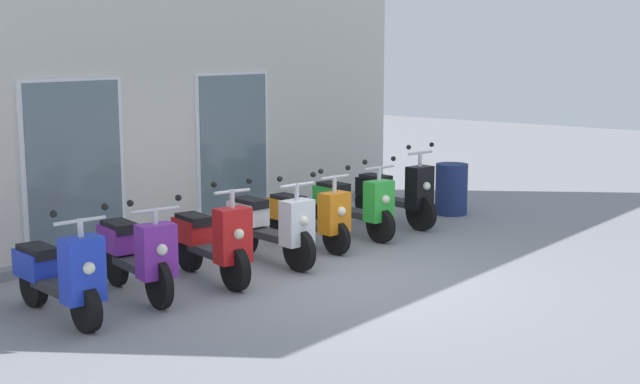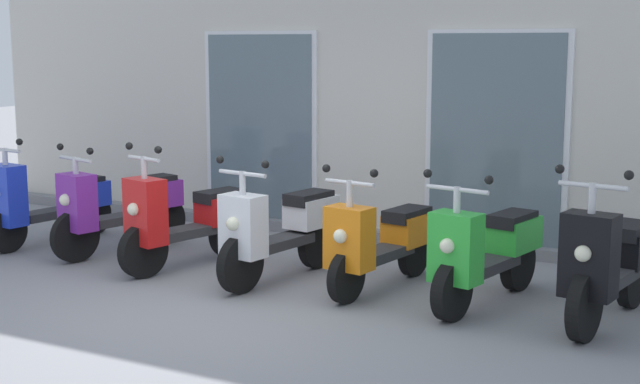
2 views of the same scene
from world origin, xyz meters
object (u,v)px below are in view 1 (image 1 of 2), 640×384
scooter_white (271,225)px  trash_bin (451,189)px  scooter_purple (136,252)px  scooter_blue (59,275)px  scooter_orange (309,215)px  scooter_green (354,204)px  scooter_black (396,194)px  scooter_red (212,241)px

scooter_white → trash_bin: 4.22m
scooter_purple → scooter_white: (2.01, -0.14, -0.01)m
scooter_blue → scooter_orange: size_ratio=1.02×
scooter_green → scooter_black: scooter_black is taller
scooter_blue → scooter_purple: scooter_blue is taller
scooter_purple → scooter_green: bearing=-0.3°
scooter_orange → scooter_green: bearing=-2.2°
scooter_red → scooter_orange: bearing=5.2°
scooter_white → scooter_green: scooter_white is taller
scooter_white → scooter_green: 1.92m
scooter_black → trash_bin: bearing=-8.5°
scooter_purple → scooter_green: scooter_green is taller
scooter_green → trash_bin: scooter_green is taller
scooter_green → scooter_red: bearing=-177.2°
scooter_orange → scooter_black: scooter_black is taller
scooter_purple → scooter_black: size_ratio=0.99×
scooter_blue → trash_bin: scooter_blue is taller
scooter_green → scooter_blue: bearing=179.9°
scooter_red → scooter_green: (2.95, 0.14, -0.01)m
scooter_white → scooter_black: scooter_black is taller
scooter_orange → trash_bin: scooter_orange is taller
scooter_purple → scooter_white: 2.02m
scooter_red → scooter_white: size_ratio=0.96×
scooter_blue → trash_bin: bearing=-2.1°
scooter_purple → scooter_green: size_ratio=0.99×
scooter_blue → scooter_green: size_ratio=0.99×
scooter_white → trash_bin: bearing=-1.8°
scooter_orange → trash_bin: size_ratio=1.89×
scooter_black → trash_bin: size_ratio=1.95×
scooter_black → scooter_blue: bearing=179.4°
scooter_green → scooter_black: 1.00m
scooter_red → scooter_black: scooter_black is taller
scooter_red → scooter_white: 1.04m
scooter_orange → scooter_blue: bearing=-179.6°
scooter_white → trash_bin: scooter_white is taller
scooter_red → scooter_white: scooter_red is taller
scooter_green → scooter_black: size_ratio=1.00×
scooter_purple → scooter_green: 3.92m
scooter_red → scooter_orange: 2.00m
scooter_blue → trash_bin: size_ratio=1.93×
trash_bin → scooter_red: bearing=178.8°
scooter_blue → trash_bin: 7.22m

